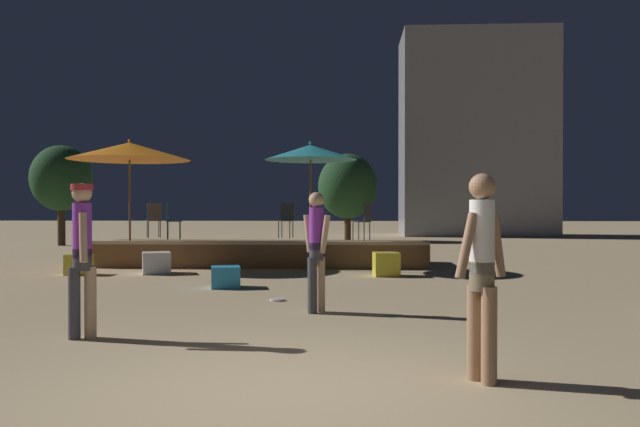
# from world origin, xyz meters

# --- Properties ---
(ground_plane) EXTENTS (120.00, 120.00, 0.00)m
(ground_plane) POSITION_xyz_m (0.00, 0.00, 0.00)
(ground_plane) COLOR tan
(wooden_deck) EXTENTS (8.16, 2.23, 0.65)m
(wooden_deck) POSITION_xyz_m (-1.64, 10.79, 0.29)
(wooden_deck) COLOR brown
(wooden_deck) RESTS_ON ground
(patio_umbrella_0) EXTENTS (2.13, 2.13, 2.97)m
(patio_umbrella_0) POSITION_xyz_m (-0.33, 9.52, 2.71)
(patio_umbrella_0) COLOR brown
(patio_umbrella_0) RESTS_ON ground
(patio_umbrella_1) EXTENTS (2.89, 2.89, 3.08)m
(patio_umbrella_1) POSITION_xyz_m (-4.70, 9.88, 2.79)
(patio_umbrella_1) COLOR brown
(patio_umbrella_1) RESTS_ON ground
(cube_seat_0) EXTENTS (0.57, 0.57, 0.50)m
(cube_seat_0) POSITION_xyz_m (1.35, 8.35, 0.25)
(cube_seat_0) COLOR yellow
(cube_seat_0) RESTS_ON ground
(cube_seat_2) EXTENTS (0.75, 0.75, 0.47)m
(cube_seat_2) POSITION_xyz_m (-3.65, 8.59, 0.23)
(cube_seat_2) COLOR white
(cube_seat_2) RESTS_ON ground
(cube_seat_3) EXTENTS (0.61, 0.61, 0.38)m
(cube_seat_3) POSITION_xyz_m (-1.66, 6.31, 0.19)
(cube_seat_3) COLOR #2D9EDB
(cube_seat_3) RESTS_ON ground
(cube_seat_4) EXTENTS (0.48, 0.48, 0.44)m
(cube_seat_4) POSITION_xyz_m (-5.25, 8.28, 0.22)
(cube_seat_4) COLOR yellow
(cube_seat_4) RESTS_ON ground
(person_2) EXTENTS (0.42, 0.38, 1.66)m
(person_2) POSITION_xyz_m (0.12, 3.73, 0.89)
(person_2) COLOR #3F3F47
(person_2) RESTS_ON ground
(person_3) EXTENTS (0.33, 0.53, 1.72)m
(person_3) POSITION_xyz_m (-2.37, 1.91, 0.97)
(person_3) COLOR #3F3F47
(person_3) RESTS_ON ground
(person_4) EXTENTS (0.50, 0.35, 1.74)m
(person_4) POSITION_xyz_m (1.68, 0.40, 0.95)
(person_4) COLOR #997051
(person_4) RESTS_ON ground
(bistro_chair_0) EXTENTS (0.42, 0.42, 0.90)m
(bistro_chair_0) POSITION_xyz_m (-3.89, 10.46, 1.20)
(bistro_chair_0) COLOR #1E4C47
(bistro_chair_0) RESTS_ON wooden_deck
(bistro_chair_1) EXTENTS (0.46, 0.46, 0.90)m
(bistro_chair_1) POSITION_xyz_m (0.94, 10.23, 1.20)
(bistro_chair_1) COLOR #2D3338
(bistro_chair_1) RESTS_ON wooden_deck
(bistro_chair_2) EXTENTS (0.45, 0.45, 0.90)m
(bistro_chair_2) POSITION_xyz_m (-4.53, 11.19, 1.20)
(bistro_chair_2) COLOR #47474C
(bistro_chair_2) RESTS_ON wooden_deck
(bistro_chair_3) EXTENTS (0.41, 0.41, 0.90)m
(bistro_chair_3) POSITION_xyz_m (-1.07, 11.34, 1.20)
(bistro_chair_3) COLOR #2D3338
(bistro_chair_3) RESTS_ON wooden_deck
(frisbee_disc) EXTENTS (0.23, 0.23, 0.03)m
(frisbee_disc) POSITION_xyz_m (-0.55, 4.78, 0.02)
(frisbee_disc) COLOR white
(frisbee_disc) RESTS_ON ground
(background_tree_0) EXTENTS (2.25, 2.25, 3.78)m
(background_tree_0) POSITION_xyz_m (-10.30, 18.17, 2.52)
(background_tree_0) COLOR #3D2B1C
(background_tree_0) RESTS_ON ground
(background_tree_1) EXTENTS (2.53, 2.53, 3.73)m
(background_tree_1) POSITION_xyz_m (0.48, 21.82, 2.34)
(background_tree_1) COLOR #3D2B1C
(background_tree_1) RESTS_ON ground
(distant_building) EXTENTS (7.52, 3.92, 10.24)m
(distant_building) POSITION_xyz_m (6.99, 27.43, 5.12)
(distant_building) COLOR gray
(distant_building) RESTS_ON ground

